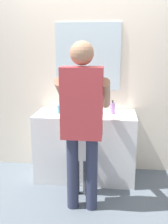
% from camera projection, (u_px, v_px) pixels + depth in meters
% --- Properties ---
extents(ground_plane, '(14.00, 14.00, 0.00)m').
position_uv_depth(ground_plane, '(83.00, 188.00, 3.01)').
color(ground_plane, slate).
extents(back_wall, '(4.40, 0.10, 2.70)m').
position_uv_depth(back_wall, '(88.00, 69.00, 3.28)').
color(back_wall, beige).
rests_on(back_wall, ground).
extents(vanity_cabinet, '(1.21, 0.54, 0.84)m').
position_uv_depth(vanity_cabinet, '(85.00, 146.00, 3.20)').
color(vanity_cabinet, white).
rests_on(vanity_cabinet, ground).
extents(sink_basin, '(0.35, 0.35, 0.11)m').
position_uv_depth(sink_basin, '(85.00, 109.00, 3.06)').
color(sink_basin, white).
rests_on(sink_basin, vanity_cabinet).
extents(faucet, '(0.18, 0.14, 0.18)m').
position_uv_depth(faucet, '(87.00, 103.00, 3.26)').
color(faucet, '#B7BABF').
rests_on(faucet, vanity_cabinet).
extents(toothbrush_cup, '(0.07, 0.07, 0.21)m').
position_uv_depth(toothbrush_cup, '(60.00, 109.00, 3.09)').
color(toothbrush_cup, '#4C8EB2').
rests_on(toothbrush_cup, vanity_cabinet).
extents(soap_bottle, '(0.06, 0.06, 0.17)m').
position_uv_depth(soap_bottle, '(113.00, 108.00, 3.06)').
color(soap_bottle, '#B27FC6').
rests_on(soap_bottle, vanity_cabinet).
extents(child_toddler, '(0.29, 0.29, 0.94)m').
position_uv_depth(child_toddler, '(81.00, 147.00, 2.78)').
color(child_toddler, '#47474C').
rests_on(child_toddler, ground).
extents(adult_parent, '(0.52, 0.55, 1.68)m').
position_uv_depth(adult_parent, '(82.00, 113.00, 2.44)').
color(adult_parent, '#2D334C').
rests_on(adult_parent, ground).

